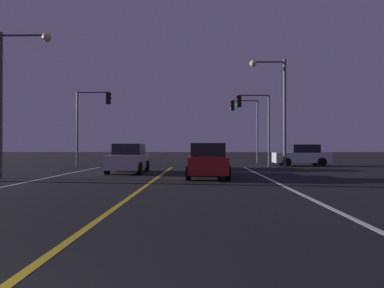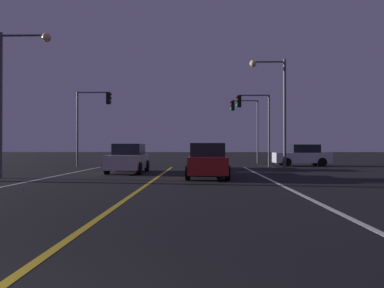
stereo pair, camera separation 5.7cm
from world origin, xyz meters
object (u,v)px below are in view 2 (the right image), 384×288
Objects in this scene: car_ahead_far at (206,157)px; traffic_light_near_right at (253,114)px; car_crossing_side at (302,156)px; street_lamp_right_far at (276,99)px; street_lamp_left_mid at (14,83)px; car_lead_same_lane at (207,161)px; traffic_light_near_left at (93,112)px; car_oncoming at (128,159)px; traffic_light_far_right at (245,117)px.

traffic_light_near_right is (3.65, 2.73, 3.21)m from car_ahead_far.
street_lamp_right_far is at bearing 60.14° from car_crossing_side.
car_ahead_far is at bearing 28.69° from car_crossing_side.
car_ahead_far is 0.79× the size of traffic_light_near_right.
street_lamp_right_far is at bearing -107.73° from car_ahead_far.
street_lamp_left_mid is at bearing 128.39° from car_ahead_far.
car_lead_same_lane is 0.75× the size of traffic_light_near_left.
car_ahead_far is 1.00× the size of car_lead_same_lane.
traffic_light_near_left is at bearing 85.51° from street_lamp_left_mid.
car_crossing_side is 7.53m from street_lamp_right_far.
car_crossing_side and car_oncoming have the same top height.
traffic_light_near_left is at bearing -0.00° from traffic_light_near_right.
traffic_light_near_right is (-4.06, -1.49, 3.21)m from car_crossing_side.
street_lamp_left_mid is at bearing 50.19° from traffic_light_far_right.
car_ahead_far is 9.64m from traffic_light_far_right.
car_crossing_side is 5.38m from traffic_light_near_right.
car_lead_same_lane is 0.79× the size of traffic_light_near_right.
street_lamp_right_far is at bearing -17.71° from traffic_light_near_left.
traffic_light_far_right is (0.03, 5.50, 0.20)m from traffic_light_near_right.
car_ahead_far is 1.00× the size of car_oncoming.
traffic_light_near_left reaches higher than car_lead_same_lane.
car_crossing_side is 6.63m from traffic_light_far_right.
street_lamp_left_mid is (-9.36, -0.52, 3.76)m from car_lead_same_lane.
car_oncoming is 14.73m from traffic_light_far_right.
traffic_light_near_right is at bearing -53.22° from car_ahead_far.
car_oncoming is at bearing 54.78° from traffic_light_far_right.
street_lamp_right_far is at bearing -39.28° from car_lead_same_lane.
traffic_light_near_right is 5.50m from traffic_light_far_right.
street_lamp_right_far reaches higher than street_lamp_left_mid.
traffic_light_near_left is (-16.27, -1.49, 3.40)m from car_crossing_side.
car_lead_same_lane is 0.74× the size of traffic_light_far_right.
traffic_light_near_left is 13.42m from traffic_light_far_right.
street_lamp_right_far reaches higher than traffic_light_near_left.
street_lamp_left_mid is (-9.36, -7.41, 3.76)m from car_ahead_far.
traffic_light_near_right is at bearing -20.80° from car_lead_same_lane.
traffic_light_far_right is 0.82× the size of street_lamp_left_mid.
car_ahead_far is 6.03m from street_lamp_right_far.
car_oncoming is at bearing 53.24° from car_lead_same_lane.
car_ahead_far is at bearing -17.73° from street_lamp_right_far.
street_lamp_left_mid is at bearing 34.28° from car_crossing_side.
traffic_light_near_right is at bearing 20.16° from car_crossing_side.
car_crossing_side is at bearing 122.03° from car_oncoming.
traffic_light_near_left is at bearing 24.19° from traffic_light_far_right.
traffic_light_far_right reaches higher than car_lead_same_lane.
traffic_light_near_left is at bearing 5.23° from car_crossing_side.
traffic_light_far_right reaches higher than car_ahead_far.
traffic_light_near_right reaches higher than car_oncoming.
car_ahead_far is 9.61m from traffic_light_near_left.
car_oncoming is at bearing 12.72° from street_lamp_right_far.
street_lamp_right_far is at bearing 102.72° from car_oncoming.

